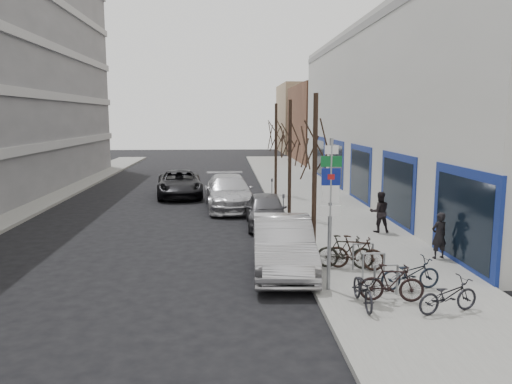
{
  "coord_description": "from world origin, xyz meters",
  "views": [
    {
      "loc": [
        -0.3,
        -12.72,
        4.75
      ],
      "look_at": [
        0.77,
        5.36,
        2.0
      ],
      "focal_mm": 35.0,
      "sensor_mm": 36.0,
      "label": 1
    }
  ],
  "objects": [
    {
      "name": "bike_mid_inner",
      "position": [
        3.28,
        1.83,
        0.68
      ],
      "size": [
        1.81,
        0.86,
        1.06
      ],
      "primitive_type": "imported",
      "rotation": [
        0.0,
        0.0,
        1.37
      ],
      "color": "black",
      "rests_on": "sidewalk_east"
    },
    {
      "name": "lane_car",
      "position": [
        -3.13,
        17.09,
        0.77
      ],
      "size": [
        3.16,
        5.81,
        1.55
      ],
      "primitive_type": "imported",
      "rotation": [
        0.0,
        0.0,
        0.11
      ],
      "color": "black",
      "rests_on": "ground"
    },
    {
      "name": "bike_mid_curb",
      "position": [
        4.58,
        -0.13,
        0.66
      ],
      "size": [
        1.73,
        0.72,
        1.03
      ],
      "primitive_type": "imported",
      "rotation": [
        0.0,
        0.0,
        1.7
      ],
      "color": "black",
      "rests_on": "sidewalk_east"
    },
    {
      "name": "bike_near_right",
      "position": [
        3.79,
        -0.97,
        0.64
      ],
      "size": [
        1.68,
        0.72,
        0.98
      ],
      "primitive_type": "imported",
      "rotation": [
        0.0,
        0.0,
        1.42
      ],
      "color": "black",
      "rests_on": "sidewalk_east"
    },
    {
      "name": "tan_building_far",
      "position": [
        13.5,
        55.0,
        4.5
      ],
      "size": [
        13.0,
        12.0,
        9.0
      ],
      "primitive_type": "cube",
      "color": "#937A5B",
      "rests_on": "ground"
    },
    {
      "name": "pedestrian_near",
      "position": [
        6.59,
        2.72,
        0.92
      ],
      "size": [
        0.63,
        0.49,
        1.53
      ],
      "primitive_type": "imported",
      "rotation": [
        0.0,
        0.0,
        3.39
      ],
      "color": "black",
      "rests_on": "sidewalk_east"
    },
    {
      "name": "bike_near_left",
      "position": [
        3.01,
        -1.21,
        0.65
      ],
      "size": [
        0.5,
        1.63,
        1.0
      ],
      "primitive_type": "imported",
      "rotation": [
        0.0,
        0.0,
        0.0
      ],
      "color": "black",
      "rests_on": "sidewalk_east"
    },
    {
      "name": "parked_car_back",
      "position": [
        -0.2,
        12.95,
        0.85
      ],
      "size": [
        2.87,
        6.06,
        1.71
      ],
      "primitive_type": "imported",
      "rotation": [
        0.0,
        0.0,
        0.08
      ],
      "color": "#B7B7BC",
      "rests_on": "ground"
    },
    {
      "name": "bike_rack",
      "position": [
        3.8,
        0.6,
        0.66
      ],
      "size": [
        0.66,
        2.26,
        0.83
      ],
      "color": "gray",
      "rests_on": "sidewalk_east"
    },
    {
      "name": "parked_car_front",
      "position": [
        1.4,
        2.13,
        0.84
      ],
      "size": [
        1.99,
        5.15,
        1.67
      ],
      "primitive_type": "imported",
      "rotation": [
        0.0,
        0.0,
        -0.04
      ],
      "color": "#9F9EA3",
      "rests_on": "ground"
    },
    {
      "name": "parked_car_mid",
      "position": [
        1.4,
        8.54,
        0.72
      ],
      "size": [
        1.74,
        4.25,
        1.44
      ],
      "primitive_type": "imported",
      "rotation": [
        0.0,
        0.0,
        -0.01
      ],
      "color": "#4A4A4F",
      "rests_on": "ground"
    },
    {
      "name": "highway_sign_pole",
      "position": [
        2.4,
        -0.01,
        2.46
      ],
      "size": [
        0.55,
        0.1,
        4.2
      ],
      "color": "gray",
      "rests_on": "ground"
    },
    {
      "name": "ground",
      "position": [
        0.0,
        0.0,
        0.0
      ],
      "size": [
        120.0,
        120.0,
        0.0
      ],
      "primitive_type": "plane",
      "color": "black",
      "rests_on": "ground"
    },
    {
      "name": "tree_mid",
      "position": [
        2.6,
        10.0,
        4.1
      ],
      "size": [
        1.8,
        1.8,
        5.5
      ],
      "color": "black",
      "rests_on": "ground"
    },
    {
      "name": "meter_front",
      "position": [
        2.15,
        3.0,
        0.92
      ],
      "size": [
        0.1,
        0.08,
        1.27
      ],
      "color": "gray",
      "rests_on": "sidewalk_east"
    },
    {
      "name": "bike_far_inner",
      "position": [
        3.57,
        1.7,
        0.68
      ],
      "size": [
        1.83,
        1.1,
        1.07
      ],
      "primitive_type": "imported",
      "rotation": [
        0.0,
        0.0,
        1.22
      ],
      "color": "black",
      "rests_on": "sidewalk_east"
    },
    {
      "name": "pedestrian_far",
      "position": [
        5.79,
        6.53,
        0.98
      ],
      "size": [
        0.63,
        0.44,
        1.66
      ],
      "primitive_type": "imported",
      "rotation": [
        0.0,
        0.0,
        3.1
      ],
      "color": "black",
      "rests_on": "sidewalk_east"
    },
    {
      "name": "meter_mid",
      "position": [
        2.15,
        8.5,
        0.92
      ],
      "size": [
        0.1,
        0.08,
        1.27
      ],
      "color": "gray",
      "rests_on": "sidewalk_east"
    },
    {
      "name": "tree_near",
      "position": [
        2.6,
        3.5,
        4.1
      ],
      "size": [
        1.8,
        1.8,
        5.5
      ],
      "color": "black",
      "rests_on": "ground"
    },
    {
      "name": "tree_far",
      "position": [
        2.6,
        16.5,
        4.1
      ],
      "size": [
        1.8,
        1.8,
        5.5
      ],
      "color": "black",
      "rests_on": "ground"
    },
    {
      "name": "sidewalk_east",
      "position": [
        4.5,
        10.0,
        0.07
      ],
      "size": [
        5.0,
        70.0,
        0.15
      ],
      "primitive_type": "cube",
      "color": "slate",
      "rests_on": "ground"
    },
    {
      "name": "meter_back",
      "position": [
        2.15,
        14.0,
        0.92
      ],
      "size": [
        0.1,
        0.08,
        1.27
      ],
      "color": "gray",
      "rests_on": "sidewalk_east"
    },
    {
      "name": "brick_building_far",
      "position": [
        13.0,
        40.0,
        4.0
      ],
      "size": [
        12.0,
        14.0,
        8.0
      ],
      "primitive_type": "cube",
      "color": "brown",
      "rests_on": "ground"
    },
    {
      "name": "bike_far_curb",
      "position": [
        4.89,
        -1.75,
        0.64
      ],
      "size": [
        1.68,
        0.88,
        0.98
      ],
      "primitive_type": "imported",
      "rotation": [
        0.0,
        0.0,
        1.83
      ],
      "color": "black",
      "rests_on": "sidewalk_east"
    }
  ]
}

